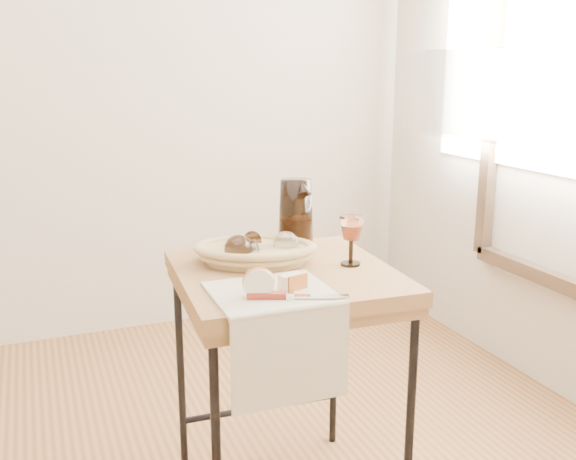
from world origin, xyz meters
name	(u,v)px	position (x,y,z in m)	size (l,w,h in m)	color
wall_back	(53,59)	(0.00, 1.80, 1.35)	(3.60, 0.00, 2.70)	beige
side_table	(285,391)	(0.50, 0.21, 0.38)	(0.60, 0.60, 0.76)	brown
tea_towel	(271,292)	(0.39, 0.03, 0.76)	(0.30, 0.27, 0.01)	beige
bread_basket	(255,254)	(0.44, 0.30, 0.79)	(0.31, 0.22, 0.06)	#9E6F3E
goblet_lying_a	(245,245)	(0.41, 0.31, 0.81)	(0.13, 0.08, 0.08)	#482F1D
goblet_lying_b	(272,246)	(0.49, 0.28, 0.81)	(0.13, 0.08, 0.08)	white
pitcher	(296,214)	(0.61, 0.40, 0.87)	(0.15, 0.23, 0.26)	black
wine_goblet	(351,240)	(0.69, 0.18, 0.83)	(0.07, 0.07, 0.15)	white
apple_half	(258,282)	(0.35, 0.01, 0.80)	(0.08, 0.04, 0.07)	red
apple_wedge	(290,281)	(0.45, 0.03, 0.78)	(0.06, 0.03, 0.04)	silver
table_knife	(294,295)	(0.43, -0.03, 0.77)	(0.24, 0.03, 0.02)	silver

